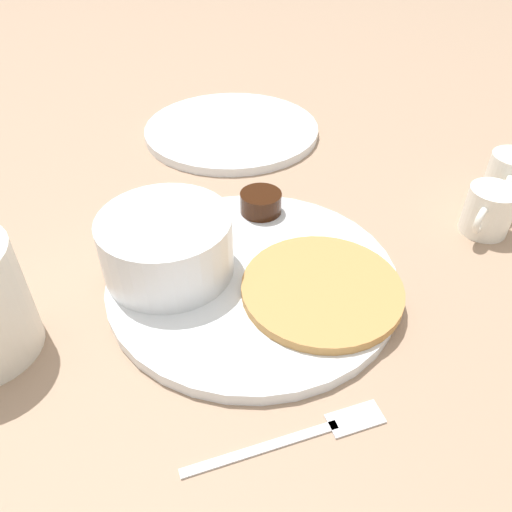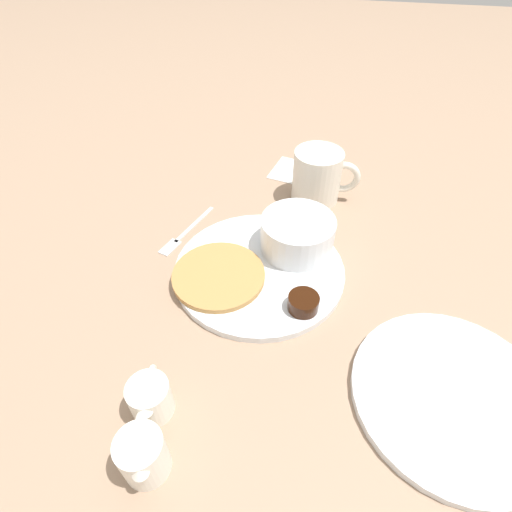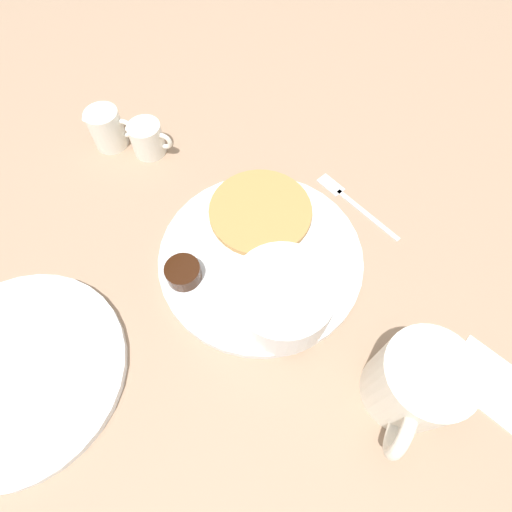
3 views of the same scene
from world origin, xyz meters
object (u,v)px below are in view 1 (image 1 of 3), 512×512
at_px(plate, 253,278).
at_px(fork, 310,432).
at_px(bowl, 167,243).
at_px(creamer_pitcher_far, 508,180).
at_px(creamer_pitcher_near, 488,210).

bearing_deg(plate, fork, -112.17).
relative_size(plate, bowl, 2.25).
bearing_deg(plate, creamer_pitcher_far, -11.42).
xyz_separation_m(bowl, creamer_pitcher_far, (0.37, -0.12, -0.01)).
bearing_deg(bowl, creamer_pitcher_near, -23.39).
height_order(plate, bowl, bowl).
bearing_deg(fork, creamer_pitcher_near, 12.81).
distance_m(plate, creamer_pitcher_far, 0.32).
bearing_deg(creamer_pitcher_near, plate, 161.94).
relative_size(plate, creamer_pitcher_near, 3.81).
bearing_deg(bowl, creamer_pitcher_far, -17.24).
xyz_separation_m(bowl, fork, (-0.00, -0.21, -0.04)).
xyz_separation_m(bowl, creamer_pitcher_near, (0.31, -0.13, -0.02)).
distance_m(plate, fork, 0.17).
height_order(plate, fork, plate).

